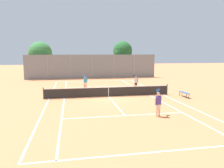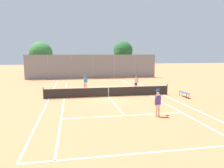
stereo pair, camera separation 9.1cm
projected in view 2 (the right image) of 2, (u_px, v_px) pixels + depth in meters
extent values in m
plane|color=#CC7A4C|center=(108.00, 97.00, 20.79)|extent=(120.00, 120.00, 0.00)
cube|color=silver|center=(155.00, 152.00, 9.21)|extent=(11.00, 0.10, 0.01)
cube|color=silver|center=(95.00, 81.00, 32.37)|extent=(11.00, 0.10, 0.01)
cube|color=silver|center=(49.00, 99.00, 19.79)|extent=(0.10, 23.80, 0.01)
cube|color=silver|center=(163.00, 95.00, 21.78)|extent=(0.10, 23.80, 0.01)
cube|color=silver|center=(64.00, 98.00, 20.04)|extent=(0.10, 23.80, 0.01)
cube|color=silver|center=(150.00, 95.00, 21.54)|extent=(0.10, 23.80, 0.01)
cube|color=silver|center=(124.00, 116.00, 14.56)|extent=(8.26, 0.10, 0.01)
cube|color=silver|center=(100.00, 87.00, 27.02)|extent=(8.26, 0.10, 0.01)
cube|color=silver|center=(108.00, 97.00, 20.79)|extent=(0.10, 12.80, 0.01)
cylinder|color=#474C47|center=(43.00, 93.00, 19.64)|extent=(0.10, 0.10, 1.07)
cylinder|color=#474C47|center=(167.00, 89.00, 21.79)|extent=(0.10, 0.10, 1.07)
cube|color=black|center=(108.00, 92.00, 20.72)|extent=(11.90, 0.02, 0.89)
cube|color=white|center=(108.00, 87.00, 20.66)|extent=(11.90, 0.03, 0.06)
cube|color=white|center=(108.00, 92.00, 20.73)|extent=(0.05, 0.03, 0.89)
cylinder|color=beige|center=(156.00, 111.00, 14.24)|extent=(0.13, 0.13, 0.82)
cylinder|color=beige|center=(159.00, 110.00, 14.29)|extent=(0.13, 0.13, 0.82)
cube|color=beige|center=(158.00, 106.00, 14.22)|extent=(0.30, 0.22, 0.24)
cube|color=#4C388C|center=(158.00, 100.00, 14.17)|extent=(0.36, 0.24, 0.56)
sphere|color=beige|center=(158.00, 94.00, 14.11)|extent=(0.22, 0.22, 0.22)
cylinder|color=black|center=(158.00, 93.00, 14.10)|extent=(0.23, 0.23, 0.02)
cylinder|color=beige|center=(155.00, 101.00, 14.11)|extent=(0.08, 0.08, 0.52)
cylinder|color=beige|center=(159.00, 95.00, 14.30)|extent=(0.14, 0.46, 0.35)
cylinder|color=#1E4C99|center=(158.00, 92.00, 14.56)|extent=(0.06, 0.25, 0.22)
cylinder|color=#1E4C99|center=(158.00, 90.00, 14.66)|extent=(0.30, 0.23, 0.23)
cylinder|color=tan|center=(86.00, 86.00, 24.81)|extent=(0.13, 0.13, 0.82)
cylinder|color=tan|center=(85.00, 86.00, 24.74)|extent=(0.13, 0.13, 0.82)
cube|color=white|center=(85.00, 83.00, 24.73)|extent=(0.31, 0.24, 0.24)
cube|color=#3399D8|center=(85.00, 80.00, 24.68)|extent=(0.38, 0.27, 0.56)
sphere|color=tan|center=(85.00, 77.00, 24.62)|extent=(0.22, 0.22, 0.22)
cylinder|color=black|center=(85.00, 76.00, 24.61)|extent=(0.23, 0.23, 0.02)
cylinder|color=tan|center=(87.00, 80.00, 24.77)|extent=(0.08, 0.08, 0.52)
cylinder|color=tan|center=(84.00, 78.00, 24.46)|extent=(0.18, 0.46, 0.35)
cylinder|color=#1E4C99|center=(84.00, 76.00, 24.15)|extent=(0.09, 0.25, 0.22)
cylinder|color=#1E4C99|center=(84.00, 76.00, 24.02)|extent=(0.32, 0.26, 0.23)
cylinder|color=tan|center=(137.00, 86.00, 24.43)|extent=(0.13, 0.13, 0.82)
cylinder|color=tan|center=(135.00, 86.00, 24.44)|extent=(0.13, 0.13, 0.82)
cube|color=black|center=(136.00, 84.00, 24.39)|extent=(0.31, 0.24, 0.24)
cube|color=white|center=(136.00, 80.00, 24.34)|extent=(0.38, 0.27, 0.56)
sphere|color=tan|center=(136.00, 77.00, 24.28)|extent=(0.22, 0.22, 0.22)
cylinder|color=black|center=(136.00, 76.00, 24.27)|extent=(0.23, 0.23, 0.02)
cylinder|color=tan|center=(138.00, 81.00, 24.33)|extent=(0.08, 0.08, 0.52)
cylinder|color=tan|center=(135.00, 78.00, 24.16)|extent=(0.18, 0.46, 0.35)
cylinder|color=black|center=(134.00, 77.00, 23.89)|extent=(0.09, 0.25, 0.22)
cylinder|color=black|center=(134.00, 76.00, 23.76)|extent=(0.32, 0.26, 0.23)
sphere|color=#D1DB33|center=(134.00, 83.00, 30.28)|extent=(0.07, 0.07, 0.07)
sphere|color=#D1DB33|center=(130.00, 85.00, 28.19)|extent=(0.07, 0.07, 0.07)
sphere|color=#D1DB33|center=(111.00, 101.00, 18.98)|extent=(0.07, 0.07, 0.07)
sphere|color=#D1DB33|center=(163.00, 100.00, 19.04)|extent=(0.07, 0.07, 0.07)
sphere|color=#D1DB33|center=(167.00, 100.00, 19.31)|extent=(0.07, 0.07, 0.07)
cube|color=#33598C|center=(184.00, 93.00, 20.56)|extent=(0.36, 1.50, 0.05)
cylinder|color=#262626|center=(186.00, 96.00, 19.95)|extent=(0.05, 0.05, 0.41)
cylinder|color=#262626|center=(180.00, 94.00, 21.19)|extent=(0.05, 0.05, 0.41)
cylinder|color=#262626|center=(189.00, 96.00, 20.00)|extent=(0.05, 0.05, 0.41)
cylinder|color=#262626|center=(182.00, 94.00, 21.24)|extent=(0.05, 0.05, 0.41)
cylinder|color=gray|center=(24.00, 67.00, 33.32)|extent=(0.08, 0.08, 3.88)
cylinder|color=gray|center=(48.00, 67.00, 33.95)|extent=(0.08, 0.08, 3.88)
cylinder|color=gray|center=(71.00, 67.00, 34.59)|extent=(0.08, 0.08, 3.88)
cylinder|color=gray|center=(93.00, 67.00, 35.22)|extent=(0.08, 0.08, 3.88)
cylinder|color=gray|center=(114.00, 66.00, 35.86)|extent=(0.08, 0.08, 3.88)
cylinder|color=gray|center=(135.00, 66.00, 36.49)|extent=(0.08, 0.08, 3.88)
cylinder|color=gray|center=(155.00, 66.00, 37.13)|extent=(0.08, 0.08, 3.88)
cube|color=slate|center=(93.00, 67.00, 35.22)|extent=(21.06, 0.02, 3.84)
cylinder|color=brown|center=(41.00, 69.00, 36.74)|extent=(0.29, 0.29, 2.74)
sphere|color=#387A3D|center=(41.00, 53.00, 36.35)|extent=(3.84, 3.84, 3.84)
sphere|color=#387A3D|center=(42.00, 56.00, 36.61)|extent=(2.54, 2.54, 2.54)
cylinder|color=brown|center=(123.00, 67.00, 39.49)|extent=(0.31, 0.31, 3.32)
sphere|color=#26602D|center=(123.00, 51.00, 39.09)|extent=(3.43, 3.43, 3.43)
sphere|color=#26602D|center=(121.00, 53.00, 38.69)|extent=(2.44, 2.44, 2.44)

